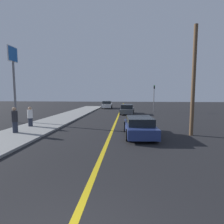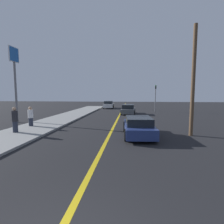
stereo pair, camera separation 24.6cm
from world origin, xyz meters
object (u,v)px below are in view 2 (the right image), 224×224
Objects in this scene: pedestrian_near_curb at (15,120)px; traffic_light at (155,96)px; roadside_sign at (15,70)px; car_ahead_center at (128,109)px; car_far_distant at (109,105)px; car_near_right_lane at (139,127)px; pedestrian_mid_group at (31,116)px; utility_pole at (193,81)px.

pedestrian_near_curb is 0.42× the size of traffic_light.
roadside_sign is at bearing 123.14° from pedestrian_near_curb.
traffic_light is (11.53, 16.51, 1.50)m from pedestrian_near_curb.
car_ahead_center is 2.42× the size of pedestrian_near_curb.
car_ahead_center is at bearing -69.69° from car_far_distant.
car_ahead_center is 1.05× the size of car_far_distant.
pedestrian_mid_group is (-8.51, 2.02, 0.29)m from car_near_right_lane.
pedestrian_mid_group is (-3.90, -19.68, 0.23)m from car_far_distant.
pedestrian_near_curb is 2.34m from pedestrian_mid_group.
car_far_distant is 22.30m from pedestrian_near_curb.
roadside_sign is (-10.44, -8.22, 4.31)m from car_ahead_center.
traffic_light is (3.29, 16.21, 1.86)m from car_near_right_lane.
utility_pole is (14.64, -3.82, -1.43)m from roadside_sign.
utility_pole is (11.64, 0.78, 2.52)m from pedestrian_near_curb.
utility_pole is at bearing -89.61° from traffic_light.
pedestrian_mid_group is at bearing -123.69° from car_ahead_center.
traffic_light reaches higher than pedestrian_mid_group.
roadside_sign reaches higher than traffic_light.
roadside_sign is (-3.00, 4.60, 3.95)m from pedestrian_near_curb.
pedestrian_near_curb is 6.76m from roadside_sign.
pedestrian_near_curb reaches higher than pedestrian_mid_group.
utility_pole is at bearing 4.72° from car_near_right_lane.
pedestrian_mid_group reaches higher than car_far_distant.
pedestrian_near_curb is 0.24× the size of utility_pole.
roadside_sign reaches higher than car_ahead_center.
utility_pole reaches higher than car_far_distant.
utility_pole is (3.40, 0.48, 2.88)m from car_near_right_lane.
car_ahead_center is 0.59× the size of utility_pole.
car_ahead_center is 13.03m from pedestrian_mid_group.
pedestrian_mid_group is at bearing 96.79° from pedestrian_near_curb.
car_ahead_center is 2.64× the size of pedestrian_mid_group.
roadside_sign is at bearing 140.14° from pedestrian_mid_group.
car_far_distant is at bearing 78.79° from pedestrian_mid_group.
pedestrian_near_curb is at bearing -101.60° from car_far_distant.
traffic_light is at bearing -37.04° from car_far_distant.
traffic_light is 0.58× the size of roadside_sign.
roadside_sign is at bearing 155.73° from car_near_right_lane.
car_far_distant is at bearing 69.16° from roadside_sign.
pedestrian_near_curb is (-7.44, -12.82, 0.36)m from car_ahead_center.
car_near_right_lane is at bearing -80.25° from car_far_distant.
utility_pole is at bearing -7.38° from pedestrian_mid_group.
car_far_distant is 2.51× the size of pedestrian_mid_group.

